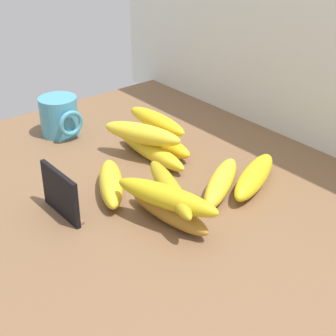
{
  "coord_description": "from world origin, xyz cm",
  "views": [
    {
      "loc": [
        60.31,
        -50.31,
        54.11
      ],
      "look_at": [
        -4.83,
        2.72,
        8.0
      ],
      "focal_mm": 57.29,
      "sensor_mm": 36.0,
      "label": 1
    }
  ],
  "objects": [
    {
      "name": "banana_6",
      "position": [
        -18.24,
        6.96,
        8.66
      ],
      "size": [
        17.14,
        10.73,
        4.03
      ],
      "primitive_type": "ellipsoid",
      "rotation": [
        0.0,
        0.0,
        3.57
      ],
      "color": "yellow",
      "rests_on": "banana_3"
    },
    {
      "name": "banana_5",
      "position": [
        2.5,
        -3.11,
        4.9
      ],
      "size": [
        17.99,
        5.35,
        3.8
      ],
      "primitive_type": "ellipsoid",
      "rotation": [
        0.0,
        0.0,
        0.09
      ],
      "color": "#AB7725",
      "rests_on": "counter_top"
    },
    {
      "name": "banana_4",
      "position": [
        1.23,
        10.19,
        5.03
      ],
      "size": [
        12.86,
        17.38,
        4.06
      ],
      "primitive_type": "ellipsoid",
      "rotation": [
        0.0,
        0.0,
        5.27
      ],
      "color": "yellow",
      "rests_on": "counter_top"
    },
    {
      "name": "banana_0",
      "position": [
        -10.99,
        -5.58,
        5.12
      ],
      "size": [
        16.2,
        12.05,
        4.24
      ],
      "primitive_type": "ellipsoid",
      "rotation": [
        0.0,
        0.0,
        2.6
      ],
      "color": "yellow",
      "rests_on": "counter_top"
    },
    {
      "name": "counter_top",
      "position": [
        0.0,
        0.0,
        1.5
      ],
      "size": [
        110.0,
        76.0,
        3.0
      ],
      "primitive_type": "cube",
      "color": "brown",
      "rests_on": "ground"
    },
    {
      "name": "chalkboard_sign",
      "position": [
        -10.49,
        -15.91,
        6.86
      ],
      "size": [
        11.0,
        1.8,
        8.4
      ],
      "color": "black",
      "rests_on": "counter_top"
    },
    {
      "name": "banana_9",
      "position": [
        1.41,
        -1.99,
        8.44
      ],
      "size": [
        19.35,
        9.89,
        3.27
      ],
      "primitive_type": "ellipsoid",
      "rotation": [
        0.0,
        0.0,
        -0.36
      ],
      "color": "#B79B1A",
      "rests_on": "banana_5"
    },
    {
      "name": "banana_8",
      "position": [
        -20.64,
        12.52,
        9.03
      ],
      "size": [
        17.09,
        4.12,
        3.6
      ],
      "primitive_type": "ellipsoid",
      "rotation": [
        0.0,
        0.0,
        0.03
      ],
      "color": "yellow",
      "rests_on": "banana_1"
    },
    {
      "name": "banana_2",
      "position": [
        3.79,
        16.25,
        5.19
      ],
      "size": [
        11.35,
        18.01,
        4.38
      ],
      "primitive_type": "ellipsoid",
      "rotation": [
        0.0,
        0.0,
        5.14
      ],
      "color": "yellow",
      "rests_on": "counter_top"
    },
    {
      "name": "banana_1",
      "position": [
        -19.3,
        11.42,
        5.11
      ],
      "size": [
        18.9,
        6.31,
        4.23
      ],
      "primitive_type": "ellipsoid",
      "rotation": [
        0.0,
        0.0,
        0.11
      ],
      "color": "yellow",
      "rests_on": "counter_top"
    },
    {
      "name": "coffee_mug",
      "position": [
        -39.4,
        -0.09,
        7.27
      ],
      "size": [
        9.92,
        8.42,
        8.54
      ],
      "color": "teal",
      "rests_on": "counter_top"
    },
    {
      "name": "banana_3",
      "position": [
        -17.02,
        8.34,
        4.82
      ],
      "size": [
        20.2,
        3.81,
        3.65
      ],
      "primitive_type": "ellipsoid",
      "rotation": [
        0.0,
        0.0,
        3.13
      ],
      "color": "yellow",
      "rests_on": "counter_top"
    },
    {
      "name": "banana_7",
      "position": [
        3.55,
        -4.38,
        8.74
      ],
      "size": [
        19.02,
        9.78,
        3.87
      ],
      "primitive_type": "ellipsoid",
      "rotation": [
        0.0,
        0.0,
        0.33
      ],
      "color": "gold",
      "rests_on": "banana_5"
    }
  ]
}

